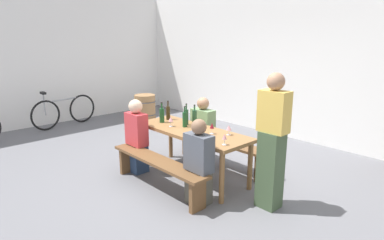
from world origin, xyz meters
name	(u,v)px	position (x,y,z in m)	size (l,w,h in m)	color
ground_plane	(192,176)	(0.00, 0.00, 0.00)	(24.00, 24.00, 0.00)	slate
back_wall	(300,62)	(0.00, 3.00, 1.60)	(14.00, 0.20, 3.20)	white
side_wall	(61,58)	(-4.79, 0.00, 1.60)	(0.20, 6.40, 3.20)	white
tasting_table	(192,135)	(0.00, 0.00, 0.66)	(1.91, 0.71, 0.75)	olive
bench_near	(158,166)	(0.00, -0.65, 0.35)	(1.81, 0.30, 0.45)	brown
bench_far	(221,145)	(0.00, 0.65, 0.35)	(1.81, 0.30, 0.45)	brown
wine_bottle_0	(168,113)	(-0.73, 0.13, 0.87)	(0.07, 0.07, 0.32)	#332814
wine_bottle_1	(186,117)	(-0.27, 0.13, 0.88)	(0.06, 0.06, 0.34)	#234C2D
wine_bottle_2	(185,119)	(-0.19, 0.03, 0.87)	(0.07, 0.07, 0.32)	#194723
wine_bottle_3	(195,117)	(-0.19, 0.23, 0.87)	(0.07, 0.07, 0.32)	#234C2D
wine_bottle_4	(162,115)	(-0.65, -0.06, 0.87)	(0.08, 0.08, 0.33)	#194723
wine_glass_0	(171,119)	(-0.35, -0.12, 0.86)	(0.07, 0.07, 0.15)	silver
wine_glass_1	(225,137)	(0.80, -0.17, 0.85)	(0.06, 0.06, 0.15)	silver
wine_glass_2	(212,126)	(0.35, 0.06, 0.86)	(0.06, 0.06, 0.16)	silver
wine_glass_3	(198,130)	(0.41, -0.28, 0.88)	(0.08, 0.08, 0.18)	silver
wine_glass_4	(229,128)	(0.55, 0.20, 0.85)	(0.08, 0.08, 0.14)	silver
seated_guest_near_0	(137,138)	(-0.73, -0.50, 0.57)	(0.37, 0.24, 1.17)	navy
seated_guest_near_1	(199,164)	(0.67, -0.50, 0.53)	(0.37, 0.24, 1.12)	#4F4C40
seated_guest_far_0	(203,133)	(-0.28, 0.50, 0.54)	(0.41, 0.24, 1.14)	#404364
standing_host	(272,144)	(1.34, 0.09, 0.84)	(0.36, 0.24, 1.70)	#3E5336
wine_barrel	(145,108)	(-3.41, 1.51, 0.33)	(0.57, 0.57, 0.67)	#9E7247
parked_bicycle_0	(64,111)	(-4.25, -0.25, 0.37)	(0.32, 1.65, 0.90)	black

